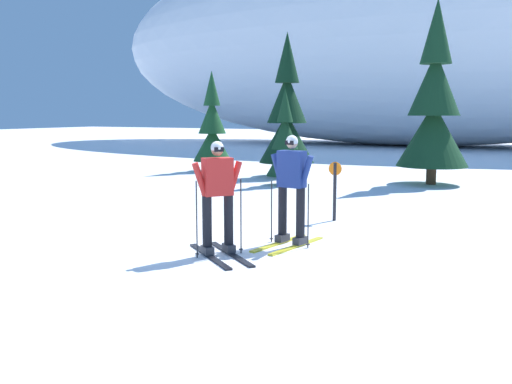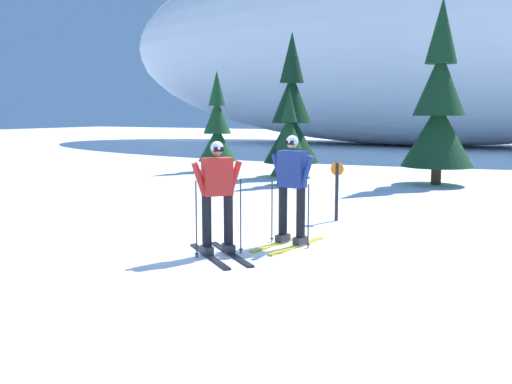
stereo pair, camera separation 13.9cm
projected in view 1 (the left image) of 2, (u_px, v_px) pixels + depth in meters
ground_plane at (212, 241)px, 10.12m from camera, size 120.00×120.00×0.00m
skier_navy_jacket at (291, 186)px, 9.75m from camera, size 0.83×1.63×1.86m
skier_red_jacket at (218, 195)px, 9.05m from camera, size 1.64×1.43×1.79m
pine_tree_far_left at (212, 129)px, 22.04m from camera, size 1.46×1.46×3.79m
pine_tree_center_left at (287, 117)px, 20.00m from camera, size 1.91×1.91×4.94m
pine_tree_center_right at (285, 145)px, 17.74m from camera, size 1.14×1.14×2.96m
pine_tree_far_right at (434, 108)px, 17.79m from camera, size 2.18×2.18×5.65m
snow_ridge_background at (413, 36)px, 38.27m from camera, size 44.83×18.34×14.39m
trail_marker_post at (335, 187)px, 11.96m from camera, size 0.28×0.07×1.22m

